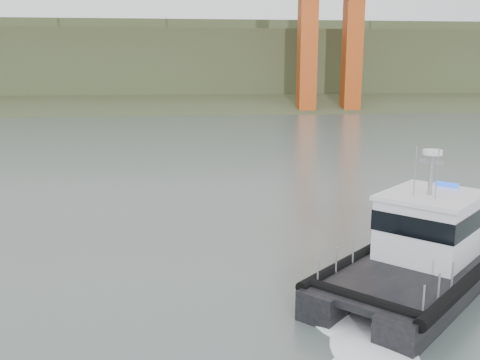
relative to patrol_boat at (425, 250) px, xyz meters
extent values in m
plane|color=#51605C|center=(-5.12, -0.36, -1.35)|extent=(400.00, 400.00, 0.00)
cube|color=#38492A|center=(-5.12, 91.64, -1.35)|extent=(500.00, 44.72, 16.25)
cube|color=#38492A|center=(-5.12, 119.64, 4.65)|extent=(500.00, 70.00, 18.00)
cube|color=#38492A|center=(-5.12, 144.64, 9.65)|extent=(500.00, 60.00, 16.00)
cube|color=black|center=(-1.05, 0.88, -0.93)|extent=(8.97, 8.57, 1.21)
cube|color=black|center=(0.82, -1.10, -0.93)|extent=(8.97, 8.57, 1.21)
cube|color=black|center=(-0.49, -0.46, -0.44)|extent=(9.74, 9.51, 0.25)
cube|color=white|center=(0.25, 0.23, 0.84)|extent=(4.72, 4.69, 2.32)
cube|color=black|center=(0.25, 0.23, 1.26)|extent=(4.80, 4.78, 0.76)
cube|color=white|center=(0.25, 0.23, 2.08)|extent=(5.00, 4.98, 0.16)
cylinder|color=gray|center=(0.03, 0.03, 2.91)|extent=(0.16, 0.16, 1.82)
cylinder|color=white|center=(0.03, 0.03, 3.77)|extent=(0.71, 0.71, 0.18)
camera|label=1|loc=(-9.14, -18.44, 6.91)|focal=40.00mm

